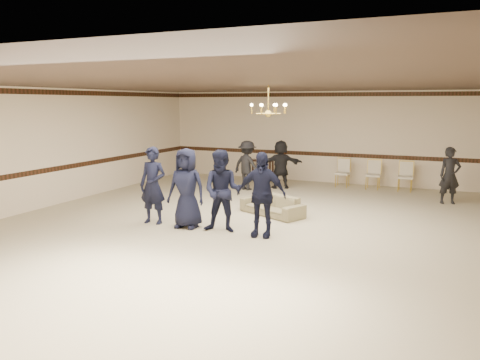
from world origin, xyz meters
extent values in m
cube|color=#B6AC8C|center=(0.00, 0.00, 0.00)|extent=(12.00, 14.00, 0.01)
cube|color=#2E2019|center=(0.00, 0.00, 3.20)|extent=(12.00, 14.00, 0.01)
cube|color=beige|center=(0.00, 7.00, 1.60)|extent=(12.00, 0.01, 3.20)
cube|color=beige|center=(-6.00, 0.00, 1.60)|extent=(0.01, 14.00, 3.20)
cube|color=#391C11|center=(0.00, 6.99, 1.00)|extent=(12.00, 0.02, 0.14)
cube|color=#391C11|center=(0.00, 6.99, 3.08)|extent=(12.00, 0.02, 0.14)
imported|color=black|center=(-2.35, -0.33, 0.90)|extent=(0.68, 0.47, 1.81)
imported|color=black|center=(-1.45, -0.33, 0.90)|extent=(0.92, 0.64, 1.81)
imported|color=black|center=(-0.55, -0.33, 0.90)|extent=(0.99, 0.83, 1.81)
imported|color=black|center=(0.35, -0.33, 0.90)|extent=(1.10, 0.55, 1.81)
imported|color=#7C7552|center=(-0.08, 1.57, 0.25)|extent=(1.85, 1.36, 0.51)
imported|color=black|center=(-2.01, 4.52, 0.80)|extent=(1.15, 0.85, 1.59)
imported|color=black|center=(-1.11, 5.22, 0.80)|extent=(1.54, 1.07, 1.59)
imported|color=black|center=(3.99, 4.82, 0.80)|extent=(0.68, 0.56, 1.59)
cube|color=#351B11|center=(-2.28, 6.48, 0.37)|extent=(0.90, 0.39, 0.75)
camera|label=1|loc=(3.83, -9.34, 2.81)|focal=35.14mm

